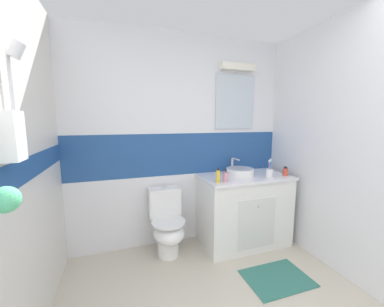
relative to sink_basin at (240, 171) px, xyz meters
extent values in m
cube|color=white|center=(-0.66, 0.31, -0.47)|extent=(3.20, 0.10, 0.85)
cube|color=#234C8C|center=(-0.66, 0.30, 0.20)|extent=(3.20, 0.10, 0.50)
cube|color=white|center=(-0.66, 0.31, 1.03)|extent=(3.20, 0.10, 1.15)
cube|color=silver|center=(0.05, 0.24, 0.84)|extent=(0.53, 0.02, 0.67)
cube|color=white|center=(0.05, 0.21, 1.25)|extent=(0.46, 0.10, 0.08)
cube|color=#234C8C|center=(-1.95, -0.94, 0.29)|extent=(0.01, 3.48, 0.16)
cube|color=white|center=(-1.91, -0.94, 0.52)|extent=(0.10, 0.14, 0.26)
cylinder|color=silver|center=(-1.93, -0.80, 0.76)|extent=(0.02, 0.02, 0.46)
cylinder|color=silver|center=(-1.89, -0.80, 0.99)|extent=(0.10, 0.07, 0.11)
sphere|color=#59CC8C|center=(-1.88, -1.14, 0.25)|extent=(0.12, 0.12, 0.12)
cube|color=white|center=(0.69, -0.94, 0.35)|extent=(0.10, 3.48, 2.50)
cube|color=white|center=(0.05, -0.03, -0.49)|extent=(1.03, 0.58, 0.82)
cube|color=white|center=(0.05, -0.04, -0.06)|extent=(1.05, 0.60, 0.03)
cube|color=silver|center=(0.05, -0.33, -0.53)|extent=(0.47, 0.01, 0.57)
cylinder|color=silver|center=(0.05, -0.34, -0.32)|extent=(0.02, 0.02, 0.03)
cylinder|color=white|center=(0.00, 0.00, 0.00)|extent=(0.33, 0.33, 0.08)
cylinder|color=#B3B3B8|center=(0.00, 0.00, 0.03)|extent=(0.27, 0.27, 0.01)
cylinder|color=silver|center=(0.00, 0.19, 0.04)|extent=(0.03, 0.03, 0.18)
cylinder|color=silver|center=(0.00, 0.10, 0.13)|extent=(0.02, 0.15, 0.02)
cylinder|color=white|center=(-0.90, -0.02, -0.81)|extent=(0.24, 0.24, 0.18)
ellipsoid|color=white|center=(-0.90, -0.06, -0.61)|extent=(0.34, 0.42, 0.22)
cylinder|color=white|center=(-0.90, -0.06, -0.48)|extent=(0.37, 0.37, 0.02)
cube|color=white|center=(-0.90, 0.15, -0.33)|extent=(0.36, 0.17, 0.33)
cylinder|color=silver|center=(-0.90, 0.15, -0.16)|extent=(0.04, 0.04, 0.02)
cylinder|color=white|center=(0.27, -0.21, 0.00)|extent=(0.08, 0.08, 0.10)
cylinder|color=#338CD8|center=(0.26, -0.22, 0.07)|extent=(0.03, 0.02, 0.18)
cube|color=white|center=(0.26, -0.22, 0.16)|extent=(0.02, 0.02, 0.03)
cylinder|color=#D872BF|center=(0.25, -0.21, 0.06)|extent=(0.01, 0.01, 0.16)
cube|color=white|center=(0.25, -0.21, 0.15)|extent=(0.01, 0.02, 0.03)
cylinder|color=pink|center=(-0.30, -0.22, 0.01)|extent=(0.06, 0.06, 0.10)
cylinder|color=#262626|center=(-0.30, -0.22, 0.08)|extent=(0.01, 0.01, 0.04)
cylinder|color=#262626|center=(-0.30, -0.23, 0.09)|extent=(0.01, 0.02, 0.01)
cylinder|color=yellow|center=(-0.39, -0.22, 0.02)|extent=(0.04, 0.04, 0.13)
cylinder|color=black|center=(-0.39, -0.22, 0.10)|extent=(0.03, 0.03, 0.02)
cylinder|color=#D84C33|center=(0.50, -0.20, 0.00)|extent=(0.06, 0.06, 0.09)
cylinder|color=black|center=(0.50, -0.20, 0.05)|extent=(0.04, 0.04, 0.02)
cube|color=#337266|center=(0.01, -0.73, -0.89)|extent=(0.61, 0.43, 0.01)
camera|label=1|loc=(-1.38, -2.33, 0.60)|focal=20.97mm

